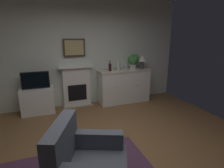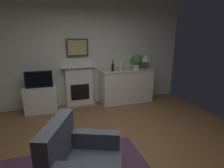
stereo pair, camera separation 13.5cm
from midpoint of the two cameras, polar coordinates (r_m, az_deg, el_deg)
name	(u,v)px [view 2 (the right image)]	position (r m, az deg, el deg)	size (l,w,h in m)	color
ground_plane	(115,158)	(3.02, 2.40, -22.97)	(5.52, 4.95, 0.10)	brown
wall_rear	(86,52)	(4.76, -7.72, 10.24)	(5.52, 0.06, 2.84)	silver
fireplace_unit	(79,86)	(4.76, -9.82, -0.52)	(0.87, 0.30, 1.10)	white
framed_picture	(77,48)	(4.64, -10.47, 11.63)	(0.55, 0.04, 0.45)	#473323
sideboard_cabinet	(127,86)	(4.96, 5.71, -0.74)	(1.46, 0.49, 0.93)	white
table_lamp	(145,59)	(5.05, 11.64, 7.91)	(0.26, 0.26, 0.40)	#4C4742
wine_bottle	(113,67)	(4.68, 1.04, 5.54)	(0.08, 0.08, 0.29)	#331419
wine_glass_left	(125,66)	(4.78, 5.21, 5.86)	(0.07, 0.07, 0.16)	silver
wine_glass_center	(129,66)	(4.81, 6.53, 5.86)	(0.07, 0.07, 0.16)	silver
wine_glass_right	(133,66)	(4.88, 7.55, 5.97)	(0.07, 0.07, 0.16)	silver
vase_decorative	(121,66)	(4.70, 3.74, 5.94)	(0.11, 0.11, 0.28)	beige
tv_cabinet	(41,99)	(4.65, -21.41, -4.75)	(0.75, 0.42, 0.63)	white
tv_set	(39,79)	(4.48, -22.06, 1.39)	(0.62, 0.07, 0.40)	black
potted_plant_small	(137,60)	(4.98, 8.86, 7.67)	(0.30, 0.30, 0.43)	beige
armchair	(81,166)	(2.23, -8.12, -24.96)	(1.04, 1.01, 0.92)	#474C56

